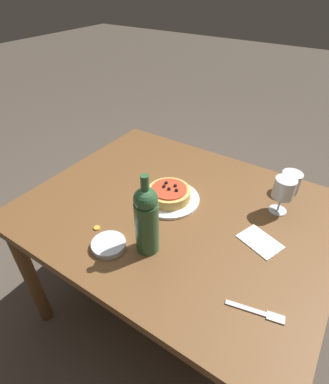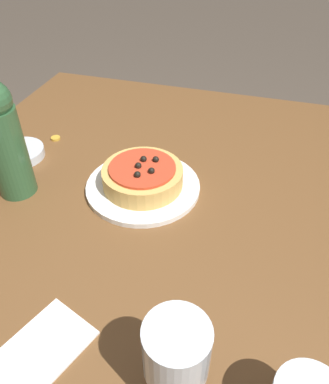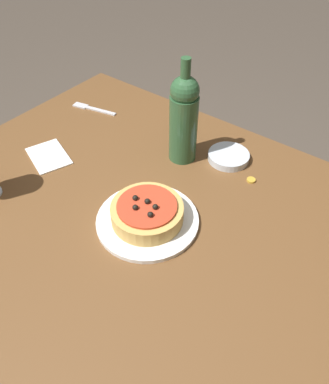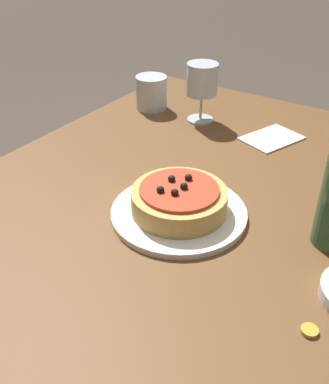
{
  "view_description": "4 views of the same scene",
  "coord_description": "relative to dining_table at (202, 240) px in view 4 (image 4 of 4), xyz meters",
  "views": [
    {
      "loc": [
        -0.46,
        0.79,
        1.48
      ],
      "look_at": [
        0.06,
        0.0,
        0.76
      ],
      "focal_mm": 28.0,
      "sensor_mm": 36.0,
      "label": 1
    },
    {
      "loc": [
        -0.55,
        -0.25,
        1.23
      ],
      "look_at": [
        0.03,
        -0.08,
        0.73
      ],
      "focal_mm": 35.0,
      "sensor_mm": 36.0,
      "label": 2
    },
    {
      "loc": [
        0.46,
        -0.48,
        1.39
      ],
      "look_at": [
        0.07,
        0.02,
        0.78
      ],
      "focal_mm": 35.0,
      "sensor_mm": 36.0,
      "label": 3
    },
    {
      "loc": [
        0.63,
        0.33,
        1.19
      ],
      "look_at": [
        0.08,
        -0.04,
        0.76
      ],
      "focal_mm": 42.0,
      "sensor_mm": 36.0,
      "label": 4
    }
  ],
  "objects": [
    {
      "name": "water_cup",
      "position": [
        -0.34,
        -0.36,
        0.13
      ],
      "size": [
        0.09,
        0.09,
        0.09
      ],
      "color": "silver",
      "rests_on": "dining_table"
    },
    {
      "name": "paper_napkin",
      "position": [
        -0.34,
        0.0,
        0.09
      ],
      "size": [
        0.17,
        0.14,
        0.0
      ],
      "color": "white",
      "rests_on": "dining_table"
    },
    {
      "name": "dining_table",
      "position": [
        0.0,
        0.0,
        0.0
      ],
      "size": [
        1.19,
        0.96,
        0.7
      ],
      "color": "brown",
      "rests_on": "ground_plane"
    },
    {
      "name": "bottle_cap",
      "position": [
        0.19,
        0.27,
        0.09
      ],
      "size": [
        0.02,
        0.02,
        0.01
      ],
      "color": "gold",
      "rests_on": "dining_table"
    },
    {
      "name": "pizza",
      "position": [
        0.06,
        -0.02,
        0.12
      ],
      "size": [
        0.18,
        0.18,
        0.06
      ],
      "color": "tan",
      "rests_on": "dinner_plate"
    },
    {
      "name": "wine_glass",
      "position": [
        -0.34,
        -0.2,
        0.19
      ],
      "size": [
        0.08,
        0.08,
        0.15
      ],
      "color": "silver",
      "rests_on": "dining_table"
    },
    {
      "name": "dinner_plate",
      "position": [
        0.06,
        -0.02,
        0.09
      ],
      "size": [
        0.25,
        0.25,
        0.01
      ],
      "color": "white",
      "rests_on": "dining_table"
    }
  ]
}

